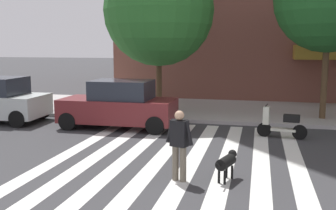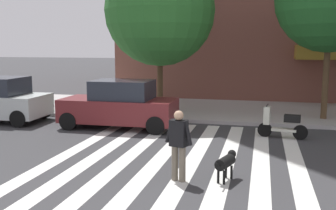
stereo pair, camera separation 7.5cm
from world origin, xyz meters
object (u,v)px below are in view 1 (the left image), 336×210
object	(u,v)px
dog_on_leash	(227,162)
pedestrian_dog_walker	(179,142)
parked_car_behind_first	(119,105)
parked_scooter	(282,124)
street_tree_nearest	(159,11)

from	to	relation	value
dog_on_leash	pedestrian_dog_walker	bearing A→B (deg)	-165.44
parked_car_behind_first	dog_on_leash	size ratio (longest dim) A/B	4.30
parked_car_behind_first	dog_on_leash	xyz separation A→B (m)	(4.43, -4.90, -0.42)
pedestrian_dog_walker	parked_scooter	bearing A→B (deg)	62.83
parked_scooter	street_tree_nearest	size ratio (longest dim) A/B	0.24
parked_scooter	dog_on_leash	size ratio (longest dim) A/B	1.64
dog_on_leash	street_tree_nearest	bearing A→B (deg)	114.59
parked_scooter	pedestrian_dog_walker	xyz separation A→B (m)	(-2.51, -4.88, 0.45)
parked_car_behind_first	parked_scooter	distance (m)	5.89
parked_car_behind_first	pedestrian_dog_walker	xyz separation A→B (m)	(3.37, -5.18, 0.07)
pedestrian_dog_walker	dog_on_leash	size ratio (longest dim) A/B	1.65
pedestrian_dog_walker	dog_on_leash	bearing A→B (deg)	14.56
parked_scooter	dog_on_leash	bearing A→B (deg)	-107.43
street_tree_nearest	pedestrian_dog_walker	distance (m)	9.51
parked_scooter	dog_on_leash	distance (m)	4.83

